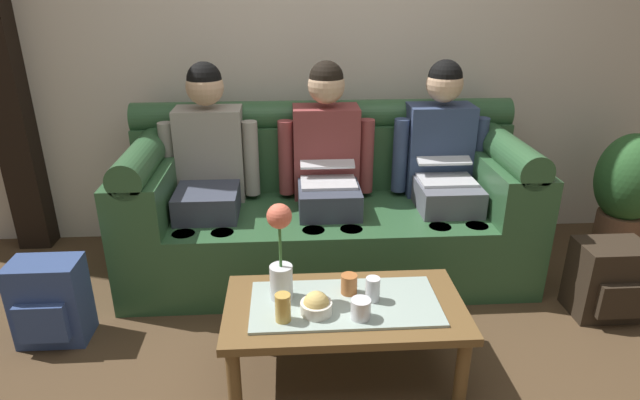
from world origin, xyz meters
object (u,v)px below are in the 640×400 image
(person_left, at_px, (209,165))
(flower_vase, at_px, (280,254))
(potted_plant, at_px, (627,188))
(person_middle, at_px, (327,163))
(coffee_table, at_px, (345,313))
(backpack_left, at_px, (50,302))
(cup_far_center, at_px, (283,308))
(cup_near_right, at_px, (373,289))
(backpack_right, at_px, (608,280))
(snack_bowl, at_px, (316,306))
(cup_near_left, at_px, (361,309))
(cup_far_left, at_px, (349,284))
(couch, at_px, (327,209))
(person_right, at_px, (443,161))

(person_left, relative_size, flower_vase, 2.83)
(person_left, bearing_deg, potted_plant, 1.41)
(person_middle, distance_m, coffee_table, 1.06)
(coffee_table, distance_m, backpack_left, 1.42)
(cup_far_center, bearing_deg, backpack_left, 157.87)
(backpack_left, relative_size, potted_plant, 0.54)
(cup_near_right, height_order, backpack_right, cup_near_right)
(flower_vase, bearing_deg, coffee_table, -11.26)
(snack_bowl, relative_size, cup_far_center, 1.10)
(cup_near_left, xyz_separation_m, backpack_right, (1.36, 0.50, -0.22))
(potted_plant, bearing_deg, cup_far_left, -151.79)
(person_middle, xyz_separation_m, cup_near_left, (0.05, -1.12, -0.24))
(person_middle, xyz_separation_m, backpack_left, (-1.37, -0.66, -0.45))
(coffee_table, bearing_deg, cup_far_left, 70.54)
(snack_bowl, bearing_deg, backpack_right, 16.63)
(couch, relative_size, potted_plant, 2.93)
(couch, height_order, person_left, person_left)
(person_right, relative_size, cup_far_center, 10.35)
(person_middle, relative_size, coffee_table, 1.21)
(backpack_left, bearing_deg, backpack_right, 0.93)
(person_middle, relative_size, flower_vase, 2.83)
(flower_vase, xyz_separation_m, cup_far_center, (0.01, -0.16, -0.15))
(person_right, xyz_separation_m, cup_far_center, (-0.93, -1.12, -0.22))
(flower_vase, bearing_deg, cup_far_center, -87.75)
(snack_bowl, bearing_deg, potted_plant, 29.59)
(coffee_table, height_order, cup_far_left, cup_far_left)
(cup_far_left, bearing_deg, cup_near_right, -33.69)
(cup_near_right, bearing_deg, backpack_right, 16.26)
(couch, distance_m, cup_near_right, 1.01)
(person_right, relative_size, backpack_left, 2.90)
(coffee_table, relative_size, backpack_left, 2.40)
(cup_near_left, distance_m, backpack_right, 1.47)
(person_middle, distance_m, flower_vase, 0.99)
(couch, distance_m, cup_far_left, 0.94)
(person_right, bearing_deg, couch, 179.67)
(cup_near_right, relative_size, potted_plant, 0.14)
(backpack_right, bearing_deg, cup_near_left, -159.78)
(cup_far_left, bearing_deg, couch, 91.55)
(person_middle, relative_size, backpack_left, 2.90)
(cup_far_center, bearing_deg, flower_vase, 92.25)
(couch, relative_size, person_middle, 1.87)
(coffee_table, distance_m, cup_far_left, 0.12)
(cup_far_left, bearing_deg, coffee_table, -109.46)
(person_middle, height_order, backpack_right, person_middle)
(person_left, distance_m, person_right, 1.35)
(person_left, height_order, cup_near_right, person_left)
(snack_bowl, relative_size, cup_near_right, 1.23)
(person_middle, distance_m, backpack_left, 1.59)
(flower_vase, distance_m, snack_bowl, 0.25)
(coffee_table, relative_size, cup_far_left, 11.64)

